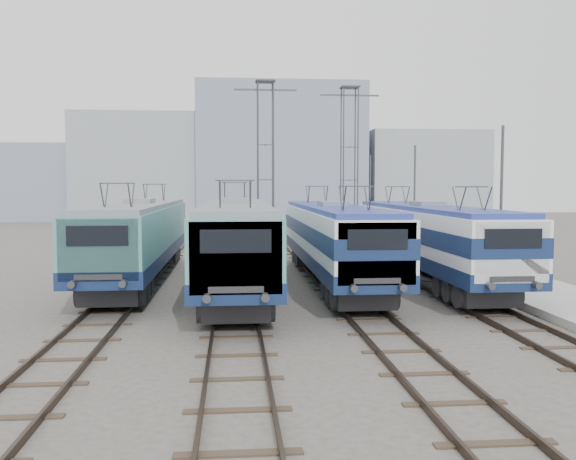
% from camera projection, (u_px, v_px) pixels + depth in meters
% --- Properties ---
extents(ground, '(160.00, 160.00, 0.00)m').
position_uv_depth(ground, '(297.00, 310.00, 22.41)').
color(ground, '#514C47').
extents(platform, '(4.00, 70.00, 0.30)m').
position_uv_depth(platform, '(478.00, 272.00, 31.25)').
color(platform, '#9E9E99').
rests_on(platform, ground).
extents(locomotive_far_left, '(2.89, 18.27, 3.44)m').
position_uv_depth(locomotive_far_left, '(140.00, 234.00, 28.80)').
color(locomotive_far_left, '#13234B').
rests_on(locomotive_far_left, ground).
extents(locomotive_center_left, '(2.94, 18.61, 3.50)m').
position_uv_depth(locomotive_center_left, '(235.00, 237.00, 26.39)').
color(locomotive_center_left, '#13234B').
rests_on(locomotive_center_left, ground).
extents(locomotive_center_right, '(2.82, 17.81, 3.35)m').
position_uv_depth(locomotive_center_right, '(333.00, 235.00, 28.05)').
color(locomotive_center_right, '#13234B').
rests_on(locomotive_center_right, ground).
extents(locomotive_far_right, '(2.81, 17.74, 3.33)m').
position_uv_depth(locomotive_far_right, '(428.00, 235.00, 28.47)').
color(locomotive_far_right, '#13234B').
rests_on(locomotive_far_right, ground).
extents(catenary_tower_west, '(4.50, 1.20, 12.00)m').
position_uv_depth(catenary_tower_west, '(265.00, 157.00, 43.79)').
color(catenary_tower_west, '#3F4247').
rests_on(catenary_tower_west, ground).
extents(catenary_tower_east, '(4.50, 1.20, 12.00)m').
position_uv_depth(catenary_tower_east, '(349.00, 158.00, 46.35)').
color(catenary_tower_east, '#3F4247').
rests_on(catenary_tower_east, ground).
extents(mast_front, '(0.12, 0.12, 7.00)m').
position_uv_depth(mast_front, '(501.00, 211.00, 24.91)').
color(mast_front, '#3F4247').
rests_on(mast_front, ground).
extents(mast_mid, '(0.12, 0.12, 7.00)m').
position_uv_depth(mast_mid, '(414.00, 203.00, 36.83)').
color(mast_mid, '#3F4247').
rests_on(mast_mid, ground).
extents(mast_rear, '(0.12, 0.12, 7.00)m').
position_uv_depth(mast_rear, '(370.00, 199.00, 48.75)').
color(mast_rear, '#3F4247').
rests_on(mast_rear, ground).
extents(building_west, '(18.00, 12.00, 14.00)m').
position_uv_depth(building_west, '(147.00, 168.00, 82.26)').
color(building_west, '#9099A2').
rests_on(building_west, ground).
extents(building_center, '(22.00, 14.00, 18.00)m').
position_uv_depth(building_center, '(279.00, 154.00, 83.71)').
color(building_center, gray).
rests_on(building_center, ground).
extents(building_east, '(16.00, 12.00, 12.00)m').
position_uv_depth(building_east, '(421.00, 176.00, 85.71)').
color(building_east, '#9099A2').
rests_on(building_east, ground).
extents(building_far_west, '(14.00, 10.00, 10.00)m').
position_uv_depth(building_far_west, '(25.00, 183.00, 80.98)').
color(building_far_west, gray).
rests_on(building_far_west, ground).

